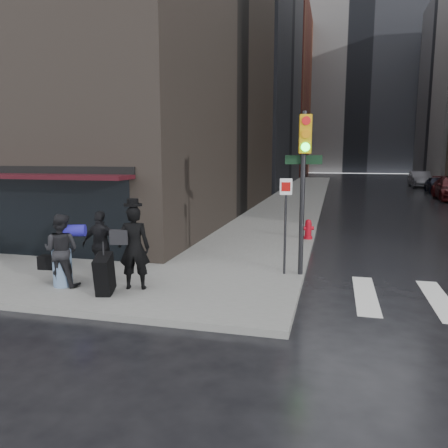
{
  "coord_description": "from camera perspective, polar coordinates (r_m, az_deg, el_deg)",
  "views": [
    {
      "loc": [
        2.69,
        -9.43,
        3.28
      ],
      "look_at": [
        -0.35,
        2.56,
        1.3
      ],
      "focal_mm": 35.0,
      "sensor_mm": 36.0,
      "label": 1
    }
  ],
  "objects": [
    {
      "name": "parked_car_4",
      "position": [
        42.15,
        26.04,
        4.65
      ],
      "size": [
        1.78,
        4.12,
        1.39
      ],
      "primitive_type": "imported",
      "rotation": [
        0.0,
        0.0,
        -0.04
      ],
      "color": "black",
      "rests_on": "ground"
    },
    {
      "name": "man_jeans",
      "position": [
        11.08,
        -20.48,
        -3.22
      ],
      "size": [
        1.27,
        0.75,
        1.75
      ],
      "rotation": [
        0.0,
        0.0,
        3.25
      ],
      "color": "black",
      "rests_on": "ground"
    },
    {
      "name": "traffic_light",
      "position": [
        11.26,
        10.16,
        6.81
      ],
      "size": [
        1.04,
        0.56,
        4.2
      ],
      "rotation": [
        0.0,
        0.0,
        0.19
      ],
      "color": "black",
      "rests_on": "ground"
    },
    {
      "name": "man_greycoat",
      "position": [
        11.42,
        -15.7,
        -2.67
      ],
      "size": [
        1.05,
        0.5,
        1.74
      ],
      "rotation": [
        0.0,
        0.0,
        3.22
      ],
      "color": "black",
      "rests_on": "ground"
    },
    {
      "name": "storefront",
      "position": [
        14.98,
        -26.22,
        2.59
      ],
      "size": [
        8.4,
        1.11,
        2.83
      ],
      "color": "black",
      "rests_on": "ground"
    },
    {
      "name": "man_overcoat",
      "position": [
        10.32,
        -12.41,
        -3.54
      ],
      "size": [
        1.12,
        1.31,
        2.17
      ],
      "rotation": [
        0.0,
        0.0,
        3.39
      ],
      "color": "black",
      "rests_on": "ground"
    },
    {
      "name": "sidewalk_left",
      "position": [
        36.67,
        9.99,
        3.93
      ],
      "size": [
        4.0,
        50.0,
        0.15
      ],
      "primitive_type": "cube",
      "color": "slate",
      "rests_on": "ground"
    },
    {
      "name": "bldg_distant",
      "position": [
        88.41,
        16.98,
        16.97
      ],
      "size": [
        40.0,
        12.0,
        32.0
      ],
      "primitive_type": "cube",
      "color": "gray",
      "rests_on": "ground"
    },
    {
      "name": "fire_hydrant",
      "position": [
        16.58,
        10.94,
        -0.79
      ],
      "size": [
        0.43,
        0.32,
        0.74
      ],
      "rotation": [
        0.0,
        0.0,
        0.36
      ],
      "color": "#A20A17",
      "rests_on": "ground"
    },
    {
      "name": "bldg_left_mid",
      "position": [
        51.81,
        -4.32,
        24.42
      ],
      "size": [
        22.0,
        24.0,
        34.0
      ],
      "primitive_type": "cube",
      "color": "gray",
      "rests_on": "ground"
    },
    {
      "name": "bldg_left_far",
      "position": [
        73.78,
        1.9,
        16.65
      ],
      "size": [
        22.0,
        20.0,
        26.0
      ],
      "primitive_type": "cube",
      "color": "brown",
      "rests_on": "ground"
    },
    {
      "name": "parked_car_5",
      "position": [
        48.47,
        24.21,
        5.36
      ],
      "size": [
        1.75,
        4.89,
        1.6
      ],
      "primitive_type": "imported",
      "rotation": [
        0.0,
        0.0,
        -0.01
      ],
      "color": "#48474C",
      "rests_on": "ground"
    },
    {
      "name": "ground",
      "position": [
        10.34,
        -1.65,
        -9.4
      ],
      "size": [
        140.0,
        140.0,
        0.0
      ],
      "primitive_type": "plane",
      "color": "black",
      "rests_on": "ground"
    }
  ]
}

